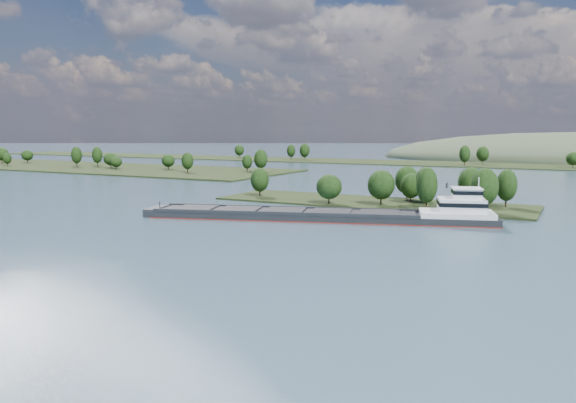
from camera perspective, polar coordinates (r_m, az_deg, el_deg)
The scene contains 5 objects.
ground at distance 127.90m, azimuth -0.57°, elevation -3.27°, with size 1800.00×1800.00×0.00m, color #395062.
tree_island at distance 178.83m, azimuth 10.68°, elevation 0.92°, with size 100.00×31.55×13.59m.
left_bank at distance 382.51m, azimuth -21.17°, elevation 3.40°, with size 300.00×80.00×14.12m.
back_shoreline at distance 394.65m, azimuth 20.16°, elevation 3.53°, with size 900.00×60.00×15.56m.
cargo_barge at distance 147.19m, azimuth 5.34°, elevation -1.29°, with size 91.36×37.90×12.49m.
Camera 1 is at (59.71, 9.34, 23.42)m, focal length 35.00 mm.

